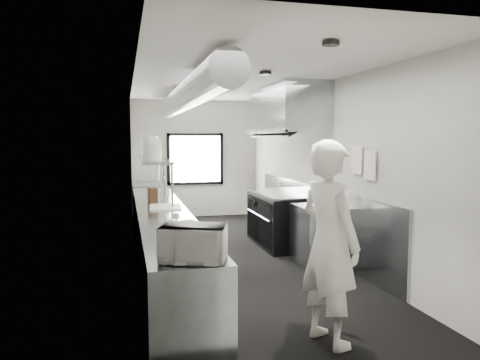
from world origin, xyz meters
TOP-DOWN VIEW (x-y plane):
  - floor at (0.00, 0.00)m, footprint 3.00×8.00m
  - ceiling at (0.00, 0.00)m, footprint 3.00×8.00m
  - wall_back at (0.00, 4.00)m, footprint 3.00×0.02m
  - wall_front at (0.00, -4.00)m, footprint 3.00×0.02m
  - wall_left at (-1.50, 0.00)m, footprint 0.02×8.00m
  - wall_right at (1.50, 0.00)m, footprint 0.02×8.00m
  - wall_cladding at (1.48, 0.30)m, footprint 0.03×5.50m
  - hvac_duct at (-0.70, 0.40)m, footprint 0.40×6.40m
  - service_window at (0.00, 3.96)m, footprint 1.36×0.05m
  - exhaust_hood at (1.10, 0.70)m, footprint 0.81×2.20m
  - prep_counter at (-1.15, -0.50)m, footprint 0.70×6.00m
  - pass_shelf at (-1.19, 1.00)m, footprint 0.45×3.00m
  - range at (1.04, 0.70)m, footprint 0.88×1.60m
  - bottle_station at (1.15, -0.70)m, footprint 0.65×0.80m
  - far_work_table at (-1.15, 3.20)m, footprint 0.70×1.20m
  - notice_sheet_a at (1.47, -1.20)m, footprint 0.02×0.28m
  - notice_sheet_b at (1.47, -1.55)m, footprint 0.02×0.28m
  - line_cook at (0.16, -3.12)m, footprint 0.64×0.79m
  - microwave at (-1.12, -3.26)m, footprint 0.58×0.51m
  - deli_tub_a at (-1.30, -2.73)m, footprint 0.14×0.14m
  - deli_tub_b at (-1.29, -2.59)m, footprint 0.16×0.16m
  - newspaper at (-0.97, -1.62)m, footprint 0.42×0.47m
  - small_plate at (-1.05, -1.40)m, footprint 0.23×0.23m
  - pastry at (-1.05, -1.40)m, footprint 0.09×0.09m
  - cutting_board at (-1.09, -0.31)m, footprint 0.48×0.61m
  - knife_block at (-1.24, 0.18)m, footprint 0.15×0.24m
  - plate_stack_a at (-1.20, 0.33)m, footprint 0.24×0.24m
  - plate_stack_b at (-1.21, 0.57)m, footprint 0.34×0.34m
  - plate_stack_c at (-1.21, 1.21)m, footprint 0.34×0.34m
  - plate_stack_d at (-1.22, 1.55)m, footprint 0.23×0.23m
  - squeeze_bottle_a at (1.10, -0.99)m, footprint 0.08×0.08m
  - squeeze_bottle_b at (1.06, -0.85)m, footprint 0.06×0.06m
  - squeeze_bottle_c at (1.08, -0.74)m, footprint 0.08×0.08m
  - squeeze_bottle_d at (1.12, -0.55)m, footprint 0.07×0.07m
  - squeeze_bottle_e at (1.12, -0.36)m, footprint 0.08×0.08m

SIDE VIEW (x-z plane):
  - floor at x=0.00m, z-range -0.01..0.01m
  - prep_counter at x=-1.15m, z-range 0.00..0.90m
  - bottle_station at x=1.15m, z-range 0.00..0.90m
  - far_work_table at x=-1.15m, z-range 0.00..0.90m
  - range at x=1.04m, z-range 0.00..0.94m
  - wall_cladding at x=1.48m, z-range 0.00..1.10m
  - newspaper at x=-0.97m, z-range 0.90..0.91m
  - small_plate at x=-1.05m, z-range 0.90..0.92m
  - cutting_board at x=-1.09m, z-range 0.90..0.92m
  - deli_tub_a at x=-1.30m, z-range 0.90..0.99m
  - line_cook at x=0.16m, z-range 0.00..1.89m
  - deli_tub_b at x=-1.29m, z-range 0.90..1.01m
  - pastry at x=-1.05m, z-range 0.92..1.00m
  - squeeze_bottle_d at x=1.12m, z-range 0.90..1.07m
  - squeeze_bottle_b at x=1.06m, z-range 0.90..1.07m
  - squeeze_bottle_c at x=1.08m, z-range 0.90..1.08m
  - squeeze_bottle_e at x=1.12m, z-range 0.90..1.09m
  - squeeze_bottle_a at x=1.10m, z-range 0.90..1.10m
  - knife_block at x=-1.24m, z-range 0.90..1.15m
  - microwave at x=-1.12m, z-range 0.90..1.19m
  - service_window at x=0.00m, z-range 0.77..2.02m
  - wall_back at x=0.00m, z-range 0.00..2.80m
  - wall_front at x=0.00m, z-range 0.00..2.80m
  - wall_left at x=-1.50m, z-range 0.00..2.80m
  - wall_right at x=1.50m, z-range 0.00..2.80m
  - pass_shelf at x=-1.19m, z-range 1.20..1.88m
  - notice_sheet_b at x=1.47m, z-range 1.36..1.74m
  - notice_sheet_a at x=1.47m, z-range 1.41..1.79m
  - plate_stack_a at x=-1.20m, z-range 1.57..1.82m
  - plate_stack_b at x=-1.21m, z-range 1.57..1.90m
  - plate_stack_d at x=-1.22m, z-range 1.57..1.90m
  - plate_stack_c at x=-1.21m, z-range 1.57..1.94m
  - exhaust_hood at x=1.10m, z-range 1.95..2.83m
  - hvac_duct at x=-0.70m, z-range 2.35..2.75m
  - ceiling at x=0.00m, z-range 2.79..2.80m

